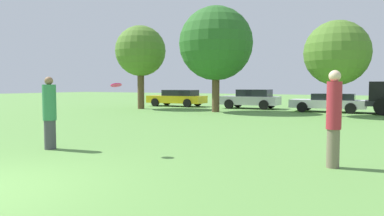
{
  "coord_description": "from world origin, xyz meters",
  "views": [
    {
      "loc": [
        5.8,
        -3.14,
        1.66
      ],
      "look_at": [
        1.32,
        4.67,
        1.09
      ],
      "focal_mm": 34.02,
      "sensor_mm": 36.0,
      "label": 1
    }
  ],
  "objects_px": {
    "person_catcher": "(334,117)",
    "parked_car_white": "(329,102)",
    "tree_0": "(141,51)",
    "person_thrower": "(50,113)",
    "tree_1": "(216,44)",
    "parked_car_yellow": "(178,98)",
    "tree_2": "(337,53)",
    "parked_car_silver": "(251,99)",
    "frisbee": "(116,85)"
  },
  "relations": [
    {
      "from": "tree_1",
      "to": "parked_car_silver",
      "type": "bearing_deg",
      "value": 79.03
    },
    {
      "from": "frisbee",
      "to": "parked_car_silver",
      "type": "height_order",
      "value": "frisbee"
    },
    {
      "from": "tree_2",
      "to": "tree_1",
      "type": "bearing_deg",
      "value": -177.73
    },
    {
      "from": "person_thrower",
      "to": "tree_2",
      "type": "distance_m",
      "value": 15.13
    },
    {
      "from": "person_thrower",
      "to": "tree_0",
      "type": "height_order",
      "value": "tree_0"
    },
    {
      "from": "person_catcher",
      "to": "tree_2",
      "type": "height_order",
      "value": "tree_2"
    },
    {
      "from": "frisbee",
      "to": "parked_car_yellow",
      "type": "bearing_deg",
      "value": 117.82
    },
    {
      "from": "tree_1",
      "to": "tree_2",
      "type": "xyz_separation_m",
      "value": [
        6.91,
        0.27,
        -0.85
      ]
    },
    {
      "from": "person_thrower",
      "to": "tree_1",
      "type": "relative_size",
      "value": 0.29
    },
    {
      "from": "tree_1",
      "to": "parked_car_yellow",
      "type": "xyz_separation_m",
      "value": [
        -5.15,
        3.8,
        -3.5
      ]
    },
    {
      "from": "frisbee",
      "to": "tree_0",
      "type": "height_order",
      "value": "tree_0"
    },
    {
      "from": "tree_2",
      "to": "parked_car_silver",
      "type": "xyz_separation_m",
      "value": [
        -6.12,
        3.79,
        -2.62
      ]
    },
    {
      "from": "person_catcher",
      "to": "tree_1",
      "type": "xyz_separation_m",
      "value": [
        -8.71,
        12.45,
        3.16
      ]
    },
    {
      "from": "person_catcher",
      "to": "parked_car_yellow",
      "type": "xyz_separation_m",
      "value": [
        -13.87,
        16.25,
        -0.35
      ]
    },
    {
      "from": "tree_1",
      "to": "parked_car_yellow",
      "type": "relative_size",
      "value": 1.4
    },
    {
      "from": "person_catcher",
      "to": "parked_car_white",
      "type": "bearing_deg",
      "value": -92.32
    },
    {
      "from": "parked_car_yellow",
      "to": "parked_car_white",
      "type": "distance_m",
      "value": 11.25
    },
    {
      "from": "tree_1",
      "to": "person_thrower",
      "type": "bearing_deg",
      "value": -81.69
    },
    {
      "from": "parked_car_silver",
      "to": "tree_1",
      "type": "bearing_deg",
      "value": 76.02
    },
    {
      "from": "person_catcher",
      "to": "tree_0",
      "type": "xyz_separation_m",
      "value": [
        -14.52,
        12.49,
        2.96
      ]
    },
    {
      "from": "person_thrower",
      "to": "tree_0",
      "type": "relative_size",
      "value": 0.33
    },
    {
      "from": "tree_2",
      "to": "parked_car_silver",
      "type": "bearing_deg",
      "value": 148.2
    },
    {
      "from": "frisbee",
      "to": "parked_car_silver",
      "type": "distance_m",
      "value": 17.88
    },
    {
      "from": "parked_car_yellow",
      "to": "tree_2",
      "type": "bearing_deg",
      "value": 160.68
    },
    {
      "from": "person_catcher",
      "to": "frisbee",
      "type": "distance_m",
      "value": 4.9
    },
    {
      "from": "frisbee",
      "to": "parked_car_yellow",
      "type": "relative_size",
      "value": 0.06
    },
    {
      "from": "parked_car_white",
      "to": "parked_car_silver",
      "type": "bearing_deg",
      "value": -10.7
    },
    {
      "from": "person_thrower",
      "to": "parked_car_white",
      "type": "height_order",
      "value": "person_thrower"
    },
    {
      "from": "parked_car_silver",
      "to": "parked_car_white",
      "type": "relative_size",
      "value": 0.92
    },
    {
      "from": "person_catcher",
      "to": "parked_car_white",
      "type": "distance_m",
      "value": 16.02
    },
    {
      "from": "tree_0",
      "to": "person_catcher",
      "type": "bearing_deg",
      "value": -40.71
    },
    {
      "from": "tree_0",
      "to": "person_thrower",
      "type": "bearing_deg",
      "value": -60.59
    },
    {
      "from": "parked_car_white",
      "to": "person_thrower",
      "type": "bearing_deg",
      "value": 73.7
    },
    {
      "from": "person_catcher",
      "to": "parked_car_silver",
      "type": "height_order",
      "value": "person_catcher"
    },
    {
      "from": "parked_car_white",
      "to": "tree_0",
      "type": "bearing_deg",
      "value": 12.55
    },
    {
      "from": "tree_0",
      "to": "frisbee",
      "type": "bearing_deg",
      "value": -54.17
    },
    {
      "from": "person_thrower",
      "to": "tree_0",
      "type": "distance_m",
      "value": 16.22
    },
    {
      "from": "person_thrower",
      "to": "parked_car_silver",
      "type": "distance_m",
      "value": 17.95
    },
    {
      "from": "tree_1",
      "to": "parked_car_white",
      "type": "bearing_deg",
      "value": 28.87
    },
    {
      "from": "person_catcher",
      "to": "parked_car_silver",
      "type": "distance_m",
      "value": 18.32
    },
    {
      "from": "parked_car_white",
      "to": "tree_2",
      "type": "bearing_deg",
      "value": 101.96
    },
    {
      "from": "tree_1",
      "to": "parked_car_white",
      "type": "xyz_separation_m",
      "value": [
        6.08,
        3.35,
        -3.56
      ]
    },
    {
      "from": "person_catcher",
      "to": "parked_car_yellow",
      "type": "height_order",
      "value": "person_catcher"
    },
    {
      "from": "tree_1",
      "to": "parked_car_silver",
      "type": "height_order",
      "value": "tree_1"
    },
    {
      "from": "frisbee",
      "to": "tree_2",
      "type": "distance_m",
      "value": 14.18
    },
    {
      "from": "frisbee",
      "to": "person_catcher",
      "type": "bearing_deg",
      "value": 12.54
    },
    {
      "from": "frisbee",
      "to": "tree_0",
      "type": "xyz_separation_m",
      "value": [
        -9.78,
        13.54,
        2.31
      ]
    },
    {
      "from": "tree_0",
      "to": "tree_2",
      "type": "relative_size",
      "value": 1.14
    },
    {
      "from": "tree_2",
      "to": "parked_car_yellow",
      "type": "distance_m",
      "value": 12.84
    },
    {
      "from": "parked_car_yellow",
      "to": "person_thrower",
      "type": "bearing_deg",
      "value": 109.12
    }
  ]
}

